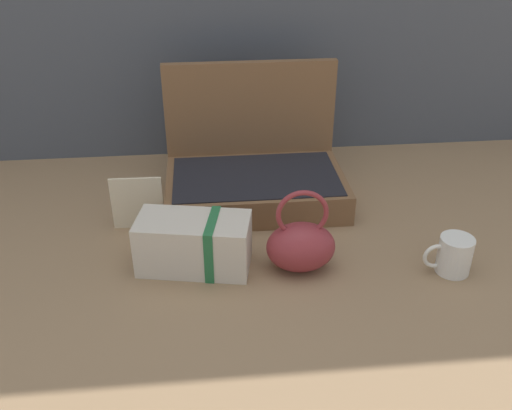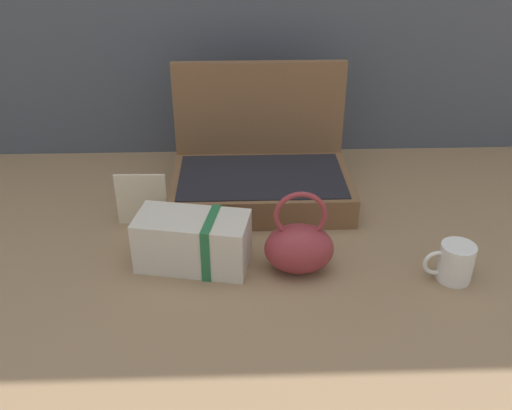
{
  "view_description": "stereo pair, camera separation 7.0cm",
  "coord_description": "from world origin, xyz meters",
  "px_view_note": "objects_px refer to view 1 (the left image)",
  "views": [
    {
      "loc": [
        -0.09,
        -1.11,
        0.76
      ],
      "look_at": [
        0.02,
        -0.02,
        0.13
      ],
      "focal_mm": 39.78,
      "sensor_mm": 36.0,
      "label": 1
    },
    {
      "loc": [
        -0.02,
        -1.12,
        0.76
      ],
      "look_at": [
        0.02,
        -0.02,
        0.13
      ],
      "focal_mm": 39.78,
      "sensor_mm": 36.0,
      "label": 2
    }
  ],
  "objects_px": {
    "open_suitcase": "(254,171)",
    "coffee_mug": "(453,255)",
    "info_card_left": "(137,203)",
    "cream_toiletry_bag": "(195,243)",
    "teal_pouch_handbag": "(301,245)"
  },
  "relations": [
    {
      "from": "open_suitcase",
      "to": "coffee_mug",
      "type": "xyz_separation_m",
      "value": [
        0.4,
        -0.39,
        -0.03
      ]
    },
    {
      "from": "info_card_left",
      "to": "cream_toiletry_bag",
      "type": "bearing_deg",
      "value": -50.31
    },
    {
      "from": "coffee_mug",
      "to": "info_card_left",
      "type": "distance_m",
      "value": 0.75
    },
    {
      "from": "teal_pouch_handbag",
      "to": "open_suitcase",
      "type": "bearing_deg",
      "value": 101.45
    },
    {
      "from": "open_suitcase",
      "to": "cream_toiletry_bag",
      "type": "distance_m",
      "value": 0.35
    },
    {
      "from": "coffee_mug",
      "to": "info_card_left",
      "type": "bearing_deg",
      "value": 160.07
    },
    {
      "from": "info_card_left",
      "to": "open_suitcase",
      "type": "bearing_deg",
      "value": 25.41
    },
    {
      "from": "open_suitcase",
      "to": "teal_pouch_handbag",
      "type": "bearing_deg",
      "value": -78.55
    },
    {
      "from": "open_suitcase",
      "to": "info_card_left",
      "type": "distance_m",
      "value": 0.33
    },
    {
      "from": "coffee_mug",
      "to": "teal_pouch_handbag",
      "type": "bearing_deg",
      "value": 172.38
    },
    {
      "from": "teal_pouch_handbag",
      "to": "cream_toiletry_bag",
      "type": "xyz_separation_m",
      "value": [
        -0.23,
        0.03,
        -0.0
      ]
    },
    {
      "from": "cream_toiletry_bag",
      "to": "teal_pouch_handbag",
      "type": "bearing_deg",
      "value": -7.72
    },
    {
      "from": "cream_toiletry_bag",
      "to": "info_card_left",
      "type": "xyz_separation_m",
      "value": [
        -0.14,
        0.18,
        0.01
      ]
    },
    {
      "from": "open_suitcase",
      "to": "teal_pouch_handbag",
      "type": "distance_m",
      "value": 0.35
    },
    {
      "from": "teal_pouch_handbag",
      "to": "info_card_left",
      "type": "height_order",
      "value": "teal_pouch_handbag"
    }
  ]
}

